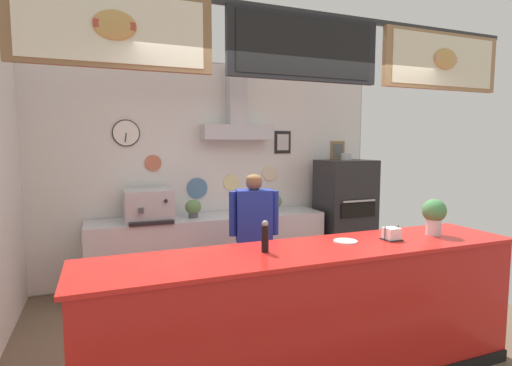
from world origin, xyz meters
TOP-DOWN VIEW (x-y plane):
  - ground_plane at (0.00, 0.00)m, footprint 5.77×5.77m
  - back_wall_assembly at (0.01, 2.22)m, footprint 4.81×2.75m
  - service_counter at (0.00, -0.42)m, footprint 3.45×0.71m
  - back_prep_counter at (-0.16, 1.99)m, footprint 3.05×0.63m
  - pizza_oven at (1.81, 1.85)m, footprint 0.74×0.65m
  - shop_worker at (0.02, 0.87)m, footprint 0.52×0.30m
  - espresso_machine at (-0.94, 1.96)m, footprint 0.57×0.56m
  - potted_oregano at (0.76, 2.00)m, footprint 0.21×0.21m
  - potted_sage at (-0.40, 1.95)m, footprint 0.21×0.21m
  - pepper_grinder at (-0.38, -0.38)m, footprint 0.05×0.05m
  - basil_vase at (1.19, -0.41)m, footprint 0.20×0.20m
  - napkin_holder at (0.72, -0.42)m, footprint 0.14×0.13m
  - condiment_plate at (0.34, -0.34)m, footprint 0.19×0.19m

SIDE VIEW (x-z plane):
  - ground_plane at x=0.00m, z-range 0.00..0.00m
  - back_prep_counter at x=-0.16m, z-range -0.01..0.90m
  - service_counter at x=0.00m, z-range 0.00..1.06m
  - pizza_oven at x=1.81m, z-range -0.05..1.67m
  - shop_worker at x=0.02m, z-range 0.06..1.59m
  - potted_sage at x=-0.40m, z-range 0.92..1.15m
  - potted_oregano at x=0.76m, z-range 0.92..1.16m
  - condiment_plate at x=0.34m, z-range 1.06..1.08m
  - espresso_machine at x=-0.94m, z-range 0.91..1.29m
  - napkin_holder at x=0.72m, z-range 1.05..1.17m
  - pepper_grinder at x=-0.38m, z-range 1.06..1.30m
  - basil_vase at x=1.19m, z-range 1.08..1.39m
  - back_wall_assembly at x=0.01m, z-range 0.10..3.05m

